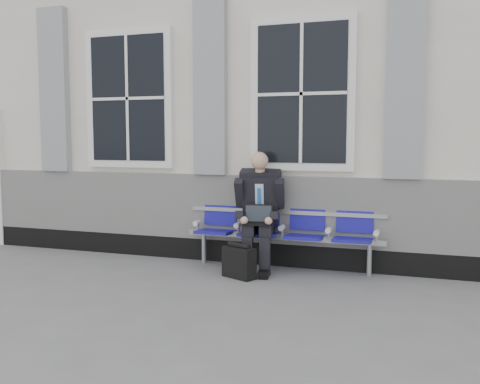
% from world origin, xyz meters
% --- Properties ---
extents(ground, '(70.00, 70.00, 0.00)m').
position_xyz_m(ground, '(0.00, 0.00, 0.00)').
color(ground, slate).
rests_on(ground, ground).
extents(station_building, '(14.40, 4.40, 4.49)m').
position_xyz_m(station_building, '(-0.02, 3.47, 2.22)').
color(station_building, silver).
rests_on(station_building, ground).
extents(bench, '(2.60, 0.47, 0.91)m').
position_xyz_m(bench, '(0.15, 1.32, 0.55)').
color(bench, '#9EA0A3').
rests_on(bench, ground).
extents(businessman, '(0.67, 0.89, 1.52)m').
position_xyz_m(businessman, '(-0.13, 1.18, 0.81)').
color(businessman, black).
rests_on(businessman, ground).
extents(briefcase, '(0.46, 0.34, 0.43)m').
position_xyz_m(briefcase, '(-0.24, 0.70, 0.20)').
color(briefcase, black).
rests_on(briefcase, ground).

